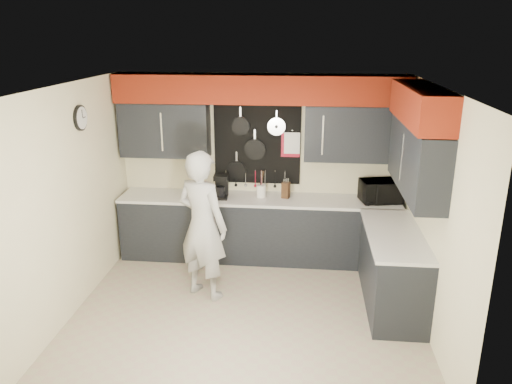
# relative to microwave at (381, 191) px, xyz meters

# --- Properties ---
(ground) EXTENTS (4.00, 4.00, 0.00)m
(ground) POSITION_rel_microwave_xyz_m (-1.67, -1.45, -1.07)
(ground) COLOR tan
(ground) RESTS_ON ground
(back_wall_assembly) EXTENTS (4.00, 0.36, 2.60)m
(back_wall_assembly) POSITION_rel_microwave_xyz_m (-1.66, 0.15, 0.94)
(back_wall_assembly) COLOR #F5EFBD
(back_wall_assembly) RESTS_ON ground
(right_wall_assembly) EXTENTS (0.36, 3.50, 2.60)m
(right_wall_assembly) POSITION_rel_microwave_xyz_m (0.19, -1.18, 0.87)
(right_wall_assembly) COLOR #F5EFBD
(right_wall_assembly) RESTS_ON ground
(left_wall_assembly) EXTENTS (0.05, 3.50, 2.60)m
(left_wall_assembly) POSITION_rel_microwave_xyz_m (-3.66, -1.43, 0.26)
(left_wall_assembly) COLOR #F5EFBD
(left_wall_assembly) RESTS_ON ground
(base_cabinets) EXTENTS (3.95, 2.20, 0.92)m
(base_cabinets) POSITION_rel_microwave_xyz_m (-1.18, -0.32, -0.61)
(base_cabinets) COLOR black
(base_cabinets) RESTS_ON ground
(microwave) EXTENTS (0.61, 0.48, 0.30)m
(microwave) POSITION_rel_microwave_xyz_m (0.00, 0.00, 0.00)
(microwave) COLOR black
(microwave) RESTS_ON base_cabinets
(knife_block) EXTENTS (0.13, 0.13, 0.22)m
(knife_block) POSITION_rel_microwave_xyz_m (-1.29, 0.03, -0.04)
(knife_block) COLOR black
(knife_block) RESTS_ON base_cabinets
(utensil_crock) EXTENTS (0.13, 0.13, 0.17)m
(utensil_crock) POSITION_rel_microwave_xyz_m (-1.64, 0.04, -0.06)
(utensil_crock) COLOR white
(utensil_crock) RESTS_ON base_cabinets
(coffee_maker) EXTENTS (0.20, 0.24, 0.34)m
(coffee_maker) POSITION_rel_microwave_xyz_m (-2.19, -0.05, 0.02)
(coffee_maker) COLOR black
(coffee_maker) RESTS_ON base_cabinets
(person) EXTENTS (0.80, 0.69, 1.84)m
(person) POSITION_rel_microwave_xyz_m (-2.24, -1.11, -0.15)
(person) COLOR #A0A09E
(person) RESTS_ON ground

